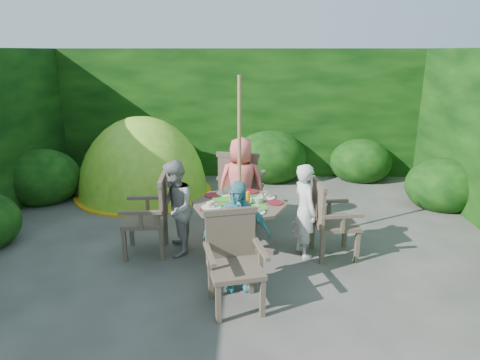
{
  "coord_description": "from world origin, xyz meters",
  "views": [
    {
      "loc": [
        0.16,
        -4.89,
        2.47
      ],
      "look_at": [
        0.06,
        0.42,
        0.85
      ],
      "focal_mm": 32.0,
      "sensor_mm": 36.0,
      "label": 1
    }
  ],
  "objects_px": {
    "child_back": "(241,184)",
    "parasol_pole": "(239,170)",
    "garden_chair_left": "(151,214)",
    "child_front": "(237,236)",
    "garden_chair_right": "(329,218)",
    "patio_table": "(240,211)",
    "child_right": "(305,211)",
    "child_left": "(175,208)",
    "garden_chair_back": "(240,185)",
    "dome_tent": "(144,193)",
    "garden_chair_front": "(234,259)"
  },
  "relations": [
    {
      "from": "parasol_pole",
      "to": "dome_tent",
      "type": "xyz_separation_m",
      "value": [
        -1.77,
        2.36,
        -1.1
      ]
    },
    {
      "from": "patio_table",
      "to": "child_front",
      "type": "bearing_deg",
      "value": -90.92
    },
    {
      "from": "child_front",
      "to": "garden_chair_front",
      "type": "bearing_deg",
      "value": -99.83
    },
    {
      "from": "patio_table",
      "to": "child_right",
      "type": "xyz_separation_m",
      "value": [
        0.8,
        -0.01,
        0.01
      ]
    },
    {
      "from": "garden_chair_left",
      "to": "child_back",
      "type": "xyz_separation_m",
      "value": [
        1.1,
        0.78,
        0.15
      ]
    },
    {
      "from": "child_back",
      "to": "parasol_pole",
      "type": "bearing_deg",
      "value": 91.45
    },
    {
      "from": "garden_chair_right",
      "to": "child_left",
      "type": "height_order",
      "value": "child_left"
    },
    {
      "from": "patio_table",
      "to": "garden_chair_back",
      "type": "height_order",
      "value": "garden_chair_back"
    },
    {
      "from": "dome_tent",
      "to": "garden_chair_left",
      "type": "bearing_deg",
      "value": -60.9
    },
    {
      "from": "child_back",
      "to": "dome_tent",
      "type": "height_order",
      "value": "dome_tent"
    },
    {
      "from": "parasol_pole",
      "to": "garden_chair_right",
      "type": "height_order",
      "value": "parasol_pole"
    },
    {
      "from": "garden_chair_front",
      "to": "child_back",
      "type": "xyz_separation_m",
      "value": [
        0.04,
        1.9,
        0.17
      ]
    },
    {
      "from": "parasol_pole",
      "to": "child_front",
      "type": "relative_size",
      "value": 1.82
    },
    {
      "from": "parasol_pole",
      "to": "child_front",
      "type": "bearing_deg",
      "value": -90.63
    },
    {
      "from": "garden_chair_left",
      "to": "dome_tent",
      "type": "relative_size",
      "value": 0.35
    },
    {
      "from": "garden_chair_left",
      "to": "child_left",
      "type": "distance_m",
      "value": 0.31
    },
    {
      "from": "child_left",
      "to": "child_back",
      "type": "bearing_deg",
      "value": 125.0
    },
    {
      "from": "garden_chair_right",
      "to": "child_back",
      "type": "relative_size",
      "value": 0.7
    },
    {
      "from": "parasol_pole",
      "to": "garden_chair_left",
      "type": "bearing_deg",
      "value": 178.99
    },
    {
      "from": "garden_chair_right",
      "to": "dome_tent",
      "type": "distance_m",
      "value": 3.76
    },
    {
      "from": "garden_chair_front",
      "to": "child_front",
      "type": "height_order",
      "value": "child_front"
    },
    {
      "from": "parasol_pole",
      "to": "child_right",
      "type": "relative_size",
      "value": 1.87
    },
    {
      "from": "child_right",
      "to": "dome_tent",
      "type": "height_order",
      "value": "dome_tent"
    },
    {
      "from": "child_front",
      "to": "dome_tent",
      "type": "relative_size",
      "value": 0.44
    },
    {
      "from": "garden_chair_front",
      "to": "child_front",
      "type": "distance_m",
      "value": 0.32
    },
    {
      "from": "patio_table",
      "to": "garden_chair_right",
      "type": "distance_m",
      "value": 1.1
    },
    {
      "from": "patio_table",
      "to": "garden_chair_front",
      "type": "relative_size",
      "value": 1.28
    },
    {
      "from": "garden_chair_back",
      "to": "garden_chair_right",
      "type": "bearing_deg",
      "value": 146.82
    },
    {
      "from": "parasol_pole",
      "to": "garden_chair_back",
      "type": "bearing_deg",
      "value": 90.33
    },
    {
      "from": "child_left",
      "to": "child_front",
      "type": "distance_m",
      "value": 1.13
    },
    {
      "from": "child_right",
      "to": "child_left",
      "type": "distance_m",
      "value": 1.6
    },
    {
      "from": "child_right",
      "to": "child_left",
      "type": "height_order",
      "value": "child_left"
    },
    {
      "from": "child_back",
      "to": "dome_tent",
      "type": "distance_m",
      "value": 2.46
    },
    {
      "from": "parasol_pole",
      "to": "garden_chair_left",
      "type": "height_order",
      "value": "parasol_pole"
    },
    {
      "from": "garden_chair_left",
      "to": "child_front",
      "type": "xyz_separation_m",
      "value": [
        1.09,
        -0.82,
        0.09
      ]
    },
    {
      "from": "patio_table",
      "to": "garden_chair_back",
      "type": "xyz_separation_m",
      "value": [
        -0.01,
        1.09,
        -0.02
      ]
    },
    {
      "from": "garden_chair_back",
      "to": "parasol_pole",
      "type": "bearing_deg",
      "value": 102.39
    },
    {
      "from": "garden_chair_front",
      "to": "child_right",
      "type": "distance_m",
      "value": 1.38
    },
    {
      "from": "garden_chair_back",
      "to": "garden_chair_front",
      "type": "height_order",
      "value": "garden_chair_back"
    },
    {
      "from": "garden_chair_left",
      "to": "dome_tent",
      "type": "height_order",
      "value": "dome_tent"
    },
    {
      "from": "child_left",
      "to": "dome_tent",
      "type": "distance_m",
      "value": 2.61
    },
    {
      "from": "garden_chair_left",
      "to": "child_back",
      "type": "relative_size",
      "value": 0.72
    },
    {
      "from": "garden_chair_left",
      "to": "garden_chair_back",
      "type": "relative_size",
      "value": 0.92
    },
    {
      "from": "garden_chair_front",
      "to": "child_left",
      "type": "bearing_deg",
      "value": 110.3
    },
    {
      "from": "garden_chair_left",
      "to": "child_back",
      "type": "distance_m",
      "value": 1.36
    },
    {
      "from": "child_left",
      "to": "child_back",
      "type": "height_order",
      "value": "child_back"
    },
    {
      "from": "patio_table",
      "to": "garden_chair_front",
      "type": "bearing_deg",
      "value": -91.95
    },
    {
      "from": "garden_chair_left",
      "to": "child_right",
      "type": "bearing_deg",
      "value": 85.0
    },
    {
      "from": "garden_chair_left",
      "to": "garden_chair_right",
      "type": "bearing_deg",
      "value": 84.73
    },
    {
      "from": "garden_chair_left",
      "to": "child_back",
      "type": "height_order",
      "value": "child_back"
    }
  ]
}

